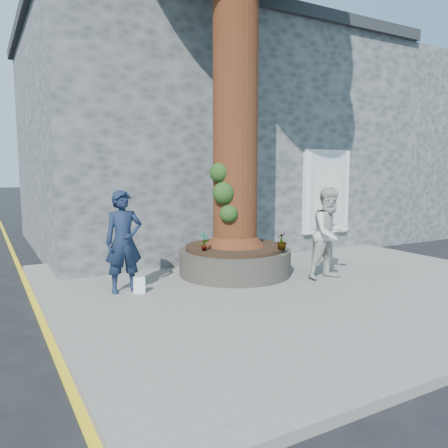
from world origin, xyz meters
TOP-DOWN VIEW (x-y plane):
  - ground at (0.00, 0.00)m, footprint 120.00×120.00m
  - pavement at (1.50, 1.00)m, footprint 9.00×8.00m
  - yellow_line at (-3.05, 1.00)m, footprint 0.10×30.00m
  - stone_shop at (2.50, 7.20)m, footprint 10.30×8.30m
  - neighbour_shop at (10.50, 7.20)m, footprint 6.00×8.00m
  - planter at (0.80, 2.00)m, footprint 2.30×2.30m
  - man at (-1.60, 1.78)m, footprint 0.68×0.46m
  - woman at (2.23, 0.74)m, footprint 0.89×0.70m
  - shopping_bag at (-1.40, 1.59)m, footprint 0.22×0.17m
  - plant_a at (-0.05, 1.74)m, footprint 0.21×0.16m
  - plant_b at (1.65, 2.85)m, footprint 0.32×0.32m
  - plant_c at (1.36, 1.15)m, footprint 0.25×0.25m
  - plant_d at (0.95, 2.85)m, footprint 0.31×0.32m

SIDE VIEW (x-z plane):
  - ground at x=0.00m, z-range 0.00..0.00m
  - yellow_line at x=-3.05m, z-range 0.00..0.01m
  - pavement at x=1.50m, z-range 0.00..0.12m
  - shopping_bag at x=-1.40m, z-range 0.12..0.40m
  - planter at x=0.80m, z-range 0.11..0.71m
  - plant_d at x=0.95m, z-range 0.72..1.01m
  - plant_c at x=1.36m, z-range 0.72..1.05m
  - plant_a at x=-0.05m, z-range 0.72..1.08m
  - plant_b at x=1.65m, z-range 0.72..1.14m
  - man at x=-1.60m, z-range 0.12..1.92m
  - woman at x=2.23m, z-range 0.12..1.93m
  - neighbour_shop at x=10.50m, z-range 0.00..6.00m
  - stone_shop at x=2.50m, z-range 0.01..6.31m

